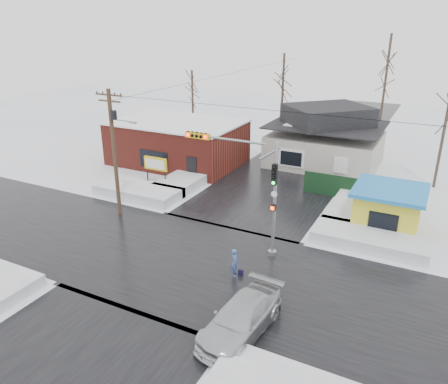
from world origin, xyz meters
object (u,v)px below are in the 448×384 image
at_px(utility_pole, 115,147).
at_px(car, 241,318).
at_px(pedestrian, 235,263).
at_px(traffic_signal, 250,180).
at_px(marquee_sign, 156,165).
at_px(kiosk, 388,208).

xyz_separation_m(utility_pole, car, (13.21, -7.69, -4.34)).
height_order(pedestrian, car, pedestrian).
distance_m(traffic_signal, pedestrian, 4.81).
bearing_deg(pedestrian, marquee_sign, 28.03).
xyz_separation_m(traffic_signal, kiosk, (7.07, 7.03, -3.08)).
height_order(traffic_signal, marquee_sign, traffic_signal).
relative_size(kiosk, car, 0.86).
height_order(traffic_signal, utility_pole, utility_pole).
relative_size(traffic_signal, car, 1.31).
distance_m(kiosk, pedestrian, 11.98).
xyz_separation_m(traffic_signal, pedestrian, (0.53, -2.98, -3.74)).
bearing_deg(kiosk, pedestrian, -123.16).
relative_size(marquee_sign, car, 0.48).
bearing_deg(pedestrian, utility_pole, 48.62).
distance_m(pedestrian, car, 4.78).
relative_size(utility_pole, marquee_sign, 3.53).
bearing_deg(kiosk, car, -106.56).
xyz_separation_m(traffic_signal, marquee_sign, (-11.43, 6.53, -2.62)).
bearing_deg(marquee_sign, car, -43.77).
xyz_separation_m(marquee_sign, pedestrian, (11.96, -9.51, -1.12)).
bearing_deg(traffic_signal, kiosk, 44.84).
height_order(marquee_sign, pedestrian, marquee_sign).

